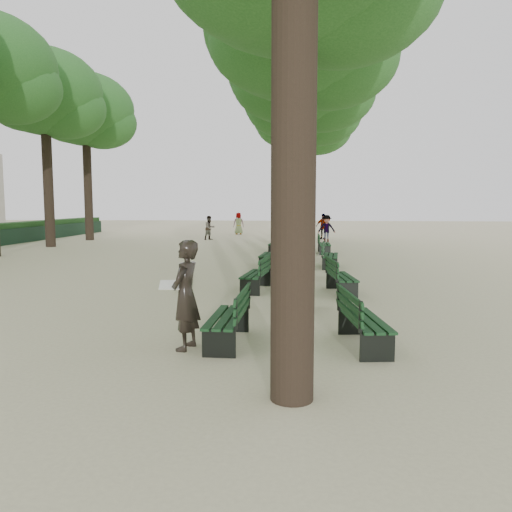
{
  "coord_description": "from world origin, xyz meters",
  "views": [
    {
      "loc": [
        1.61,
        -7.81,
        2.35
      ],
      "look_at": [
        0.6,
        3.0,
        1.2
      ],
      "focal_mm": 35.0,
      "sensor_mm": 36.0,
      "label": 1
    }
  ],
  "objects": [
    {
      "name": "bench_right_2",
      "position": [
        2.63,
        10.55,
        0.27
      ],
      "size": [
        0.71,
        1.84,
        0.92
      ],
      "color": "black",
      "rests_on": "ground"
    },
    {
      "name": "man_with_map",
      "position": [
        -0.24,
        -0.08,
        0.89
      ],
      "size": [
        0.68,
        0.76,
        1.77
      ],
      "color": "black",
      "rests_on": "ground"
    },
    {
      "name": "ground",
      "position": [
        0.0,
        0.0,
        0.0
      ],
      "size": [
        120.0,
        120.0,
        0.0
      ],
      "primitive_type": "plane",
      "color": "beige",
      "rests_on": "ground"
    },
    {
      "name": "pedestrian_a",
      "position": [
        -4.36,
        23.9,
        0.77
      ],
      "size": [
        0.74,
        0.75,
        1.54
      ],
      "primitive_type": "imported",
      "rotation": [
        0.0,
        0.0,
        0.8
      ],
      "color": "#262628",
      "rests_on": "ground"
    },
    {
      "name": "pedestrian_d",
      "position": [
        -3.21,
        29.64,
        0.83
      ],
      "size": [
        0.86,
        0.49,
        1.66
      ],
      "primitive_type": "imported",
      "rotation": [
        0.0,
        0.0,
        3.35
      ],
      "color": "#262628",
      "rests_on": "ground"
    },
    {
      "name": "bench_right_1",
      "position": [
        2.63,
        5.18,
        0.27
      ],
      "size": [
        0.79,
        1.86,
        0.92
      ],
      "color": "black",
      "rests_on": "ground"
    },
    {
      "name": "tree_central_4",
      "position": [
        1.5,
        18.0,
        7.65
      ],
      "size": [
        6.0,
        6.0,
        9.95
      ],
      "color": "#33261C",
      "rests_on": "ground"
    },
    {
      "name": "tree_central_5",
      "position": [
        1.5,
        23.0,
        7.65
      ],
      "size": [
        6.0,
        6.0,
        9.95
      ],
      "color": "#33261C",
      "rests_on": "ground"
    },
    {
      "name": "tree_central_2",
      "position": [
        1.5,
        8.0,
        7.65
      ],
      "size": [
        6.0,
        6.0,
        9.95
      ],
      "color": "#33261C",
      "rests_on": "ground"
    },
    {
      "name": "bench_left_1",
      "position": [
        0.37,
        5.46,
        0.27
      ],
      "size": [
        0.77,
        1.85,
        0.92
      ],
      "color": "black",
      "rests_on": "ground"
    },
    {
      "name": "bench_left_0",
      "position": [
        0.37,
        0.3,
        0.27
      ],
      "size": [
        0.6,
        1.81,
        0.92
      ],
      "color": "black",
      "rests_on": "ground"
    },
    {
      "name": "pedestrian_c",
      "position": [
        2.95,
        25.28,
        0.84
      ],
      "size": [
        1.03,
        0.73,
        1.68
      ],
      "primitive_type": "imported",
      "rotation": [
        0.0,
        0.0,
        5.84
      ],
      "color": "#262628",
      "rests_on": "ground"
    },
    {
      "name": "bench_left_3",
      "position": [
        0.37,
        15.82,
        0.27
      ],
      "size": [
        0.73,
        1.84,
        0.92
      ],
      "color": "black",
      "rests_on": "ground"
    },
    {
      "name": "pedestrian_b",
      "position": [
        3.08,
        23.03,
        0.82
      ],
      "size": [
        1.07,
        0.35,
        1.64
      ],
      "primitive_type": "imported",
      "rotation": [
        0.0,
        0.0,
        6.26
      ],
      "color": "#262628",
      "rests_on": "ground"
    },
    {
      "name": "bench_left_2",
      "position": [
        0.37,
        10.55,
        0.27
      ],
      "size": [
        0.68,
        1.83,
        0.92
      ],
      "color": "black",
      "rests_on": "ground"
    },
    {
      "name": "bench_right_0",
      "position": [
        2.63,
        0.32,
        0.27
      ],
      "size": [
        0.81,
        1.86,
        0.92
      ],
      "color": "black",
      "rests_on": "ground"
    },
    {
      "name": "tree_central_3",
      "position": [
        1.5,
        13.0,
        7.65
      ],
      "size": [
        6.0,
        6.0,
        9.95
      ],
      "color": "#33261C",
      "rests_on": "ground"
    },
    {
      "name": "tree_far_5",
      "position": [
        -12.0,
        23.0,
        8.14
      ],
      "size": [
        6.0,
        6.0,
        10.45
      ],
      "color": "#33261C",
      "rests_on": "ground"
    },
    {
      "name": "tree_far_4",
      "position": [
        -12.0,
        18.0,
        8.14
      ],
      "size": [
        6.0,
        6.0,
        10.45
      ],
      "color": "#33261C",
      "rests_on": "ground"
    },
    {
      "name": "bench_right_3",
      "position": [
        2.63,
        15.71,
        0.27
      ],
      "size": [
        0.58,
        1.8,
        0.92
      ],
      "color": "black",
      "rests_on": "ground"
    }
  ]
}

